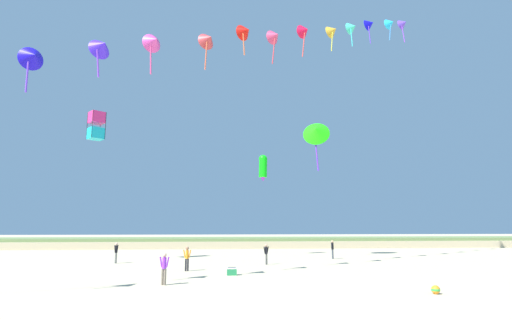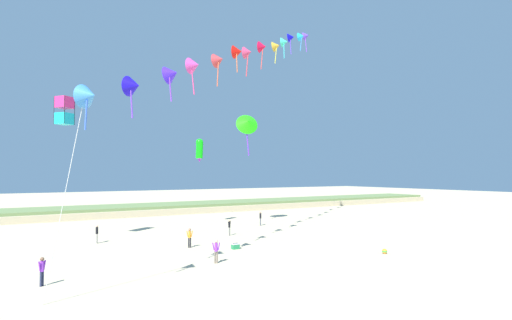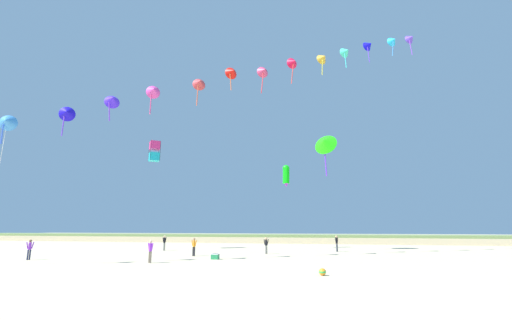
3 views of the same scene
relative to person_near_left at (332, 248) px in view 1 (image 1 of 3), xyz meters
name	(u,v)px [view 1 (image 1 of 3)]	position (x,y,z in m)	size (l,w,h in m)	color
ground_plane	(244,309)	(-9.00, -20.41, -0.92)	(240.00, 240.00, 0.00)	beige
dune_ridge	(225,242)	(-9.00, 20.45, -0.29)	(120.00, 9.68, 1.26)	#BFAE8B
person_near_left	(332,248)	(0.00, 0.00, 0.00)	(0.34, 0.52, 1.59)	#474C56
person_near_right	(164,266)	(-12.54, -14.41, -0.03)	(0.53, 0.25, 1.53)	#726656
person_mid_center	(187,257)	(-11.91, -8.35, -0.04)	(0.53, 0.21, 1.51)	black
person_far_left	(116,251)	(-17.78, -2.46, -0.02)	(0.24, 0.54, 1.56)	gray
person_far_right	(266,253)	(-6.37, -4.57, -0.05)	(0.46, 0.38, 1.50)	gray
kite_banner_string	(278,33)	(-5.77, -7.57, 15.98)	(33.05, 23.79, 25.03)	#3A87D9
large_kite_low_lead	(316,131)	(-0.83, 1.49, 10.80)	(2.97, 2.48, 5.16)	#23DE11
large_kite_mid_trail	(96,126)	(-20.27, -1.23, 10.21)	(1.60, 1.60, 2.33)	#1AB8CC
large_kite_high_solo	(263,167)	(-5.62, 4.20, 7.72)	(1.13, 1.11, 2.66)	#0FE311
beach_cooler	(232,271)	(-9.11, -10.77, -0.71)	(0.58, 0.41, 0.46)	#23844C
beach_ball	(436,290)	(-0.74, -18.08, -0.74)	(0.36, 0.36, 0.36)	orange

